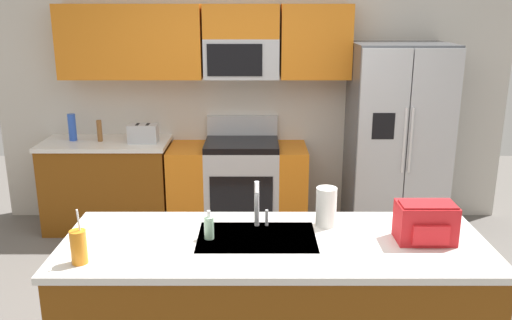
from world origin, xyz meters
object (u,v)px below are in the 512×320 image
object	(u,v)px
refrigerator	(396,140)
paper_towel_roll	(326,207)
soap_dispenser	(209,227)
toaster	(143,133)
bottle_blue	(72,127)
sink_faucet	(257,201)
drink_cup_orange	(78,247)
backpack	(425,222)
range_oven	(238,185)
pepper_mill	(99,131)

from	to	relation	value
refrigerator	paper_towel_roll	bearing A→B (deg)	-114.68
refrigerator	soap_dispenser	world-z (taller)	refrigerator
toaster	bottle_blue	size ratio (longest dim) A/B	1.06
refrigerator	sink_faucet	distance (m)	2.48
paper_towel_roll	toaster	bearing A→B (deg)	126.26
sink_faucet	drink_cup_orange	world-z (taller)	drink_cup_orange
refrigerator	backpack	bearing A→B (deg)	-100.25
bottle_blue	backpack	distance (m)	3.64
refrigerator	backpack	xyz separation A→B (m)	(-0.41, -2.27, 0.09)
refrigerator	sink_faucet	bearing A→B (deg)	-123.07
toaster	backpack	bearing A→B (deg)	-48.24
range_oven	backpack	size ratio (longest dim) A/B	4.25
range_oven	refrigerator	xyz separation A→B (m)	(1.54, -0.07, 0.48)
range_oven	backpack	bearing A→B (deg)	-64.27
pepper_mill	backpack	distance (m)	3.42
pepper_mill	sink_faucet	distance (m)	2.64
range_oven	backpack	world-z (taller)	backpack
sink_faucet	backpack	size ratio (longest dim) A/B	0.88
drink_cup_orange	backpack	bearing A→B (deg)	8.29
drink_cup_orange	soap_dispenser	bearing A→B (deg)	25.45
bottle_blue	soap_dispenser	distance (m)	2.80
range_oven	drink_cup_orange	distance (m)	2.77
toaster	soap_dispenser	distance (m)	2.41
refrigerator	drink_cup_orange	world-z (taller)	refrigerator
sink_faucet	paper_towel_roll	xyz separation A→B (m)	(0.41, 0.03, -0.05)
range_oven	paper_towel_roll	size ratio (longest dim) A/B	5.67
toaster	bottle_blue	world-z (taller)	bottle_blue
refrigerator	pepper_mill	size ratio (longest dim) A/B	8.83
refrigerator	soap_dispenser	distance (m)	2.77
bottle_blue	sink_faucet	world-z (taller)	sink_faucet
range_oven	refrigerator	size ratio (longest dim) A/B	0.74
refrigerator	drink_cup_orange	bearing A→B (deg)	-131.77
pepper_mill	range_oven	bearing A→B (deg)	0.11
pepper_mill	drink_cup_orange	world-z (taller)	drink_cup_orange
soap_dispenser	paper_towel_roll	bearing A→B (deg)	15.42
pepper_mill	sink_faucet	bearing A→B (deg)	-54.30
toaster	paper_towel_roll	bearing A→B (deg)	-53.74
sink_faucet	paper_towel_roll	world-z (taller)	sink_faucet
refrigerator	backpack	world-z (taller)	refrigerator
sink_faucet	soap_dispenser	xyz separation A→B (m)	(-0.28, -0.16, -0.10)
soap_dispenser	bottle_blue	bearing A→B (deg)	123.34
sink_faucet	range_oven	bearing A→B (deg)	95.02
backpack	refrigerator	bearing A→B (deg)	79.75
range_oven	toaster	xyz separation A→B (m)	(-0.92, -0.05, 0.55)
pepper_mill	bottle_blue	world-z (taller)	bottle_blue
bottle_blue	range_oven	bearing A→B (deg)	-1.04
sink_faucet	drink_cup_orange	size ratio (longest dim) A/B	0.94
bottle_blue	drink_cup_orange	distance (m)	2.80
range_oven	toaster	bearing A→B (deg)	-176.73
pepper_mill	backpack	xyz separation A→B (m)	(2.48, -2.34, 0.01)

